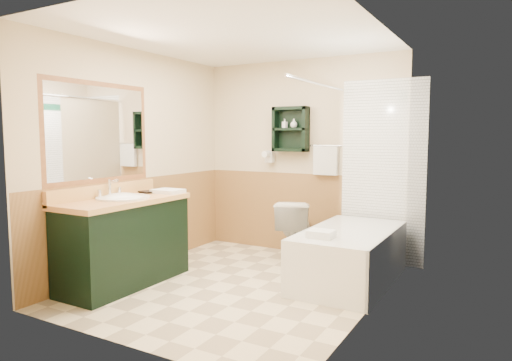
% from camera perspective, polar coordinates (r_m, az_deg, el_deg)
% --- Properties ---
extents(floor, '(3.00, 3.00, 0.00)m').
position_cam_1_polar(floor, '(4.62, -2.27, -12.93)').
color(floor, beige).
rests_on(floor, ground).
extents(back_wall, '(2.60, 0.04, 2.40)m').
position_cam_1_polar(back_wall, '(5.73, 5.70, 2.90)').
color(back_wall, beige).
rests_on(back_wall, ground).
extents(left_wall, '(0.04, 3.00, 2.40)m').
position_cam_1_polar(left_wall, '(5.21, -14.79, 2.47)').
color(left_wall, beige).
rests_on(left_wall, ground).
extents(right_wall, '(0.04, 3.00, 2.40)m').
position_cam_1_polar(right_wall, '(3.86, 14.57, 1.44)').
color(right_wall, beige).
rests_on(right_wall, ground).
extents(ceiling, '(2.60, 3.00, 0.04)m').
position_cam_1_polar(ceiling, '(4.48, -2.39, 17.86)').
color(ceiling, white).
rests_on(ceiling, back_wall).
extents(wainscot_left, '(2.98, 2.98, 1.00)m').
position_cam_1_polar(wainscot_left, '(5.26, -14.33, -5.17)').
color(wainscot_left, '#B58349').
rests_on(wainscot_left, left_wall).
extents(wainscot_back, '(2.58, 2.58, 1.00)m').
position_cam_1_polar(wainscot_back, '(5.78, 5.50, -4.07)').
color(wainscot_back, '#B58349').
rests_on(wainscot_back, back_wall).
extents(mirror_frame, '(1.30, 1.30, 1.00)m').
position_cam_1_polar(mirror_frame, '(4.78, -19.07, 5.68)').
color(mirror_frame, '#975A31').
rests_on(mirror_frame, left_wall).
extents(mirror_glass, '(1.20, 1.20, 0.90)m').
position_cam_1_polar(mirror_glass, '(4.78, -19.03, 5.68)').
color(mirror_glass, white).
rests_on(mirror_glass, left_wall).
extents(tile_right, '(1.50, 1.50, 2.10)m').
position_cam_1_polar(tile_right, '(4.61, 16.45, 0.17)').
color(tile_right, white).
rests_on(tile_right, right_wall).
extents(tile_back, '(0.95, 0.95, 2.10)m').
position_cam_1_polar(tile_back, '(5.37, 15.55, 0.93)').
color(tile_back, white).
rests_on(tile_back, back_wall).
extents(tile_accent, '(1.50, 1.50, 0.10)m').
position_cam_1_polar(tile_accent, '(4.61, 16.63, 10.75)').
color(tile_accent, '#154C34').
rests_on(tile_accent, right_wall).
extents(wall_shelf, '(0.45, 0.15, 0.55)m').
position_cam_1_polar(wall_shelf, '(5.67, 4.34, 6.42)').
color(wall_shelf, black).
rests_on(wall_shelf, back_wall).
extents(hair_dryer, '(0.10, 0.24, 0.18)m').
position_cam_1_polar(hair_dryer, '(5.83, 1.74, 2.97)').
color(hair_dryer, white).
rests_on(hair_dryer, back_wall).
extents(towel_bar, '(0.40, 0.06, 0.40)m').
position_cam_1_polar(towel_bar, '(5.53, 8.75, 4.32)').
color(towel_bar, white).
rests_on(towel_bar, back_wall).
extents(curtain_rod, '(0.03, 1.60, 0.03)m').
position_cam_1_polar(curtain_rod, '(4.84, 7.91, 11.86)').
color(curtain_rod, silver).
rests_on(curtain_rod, back_wall).
extents(shower_curtain, '(1.05, 1.05, 1.70)m').
position_cam_1_polar(shower_curtain, '(4.99, 8.52, 1.89)').
color(shower_curtain, '#C2B692').
rests_on(shower_curtain, curtain_rod).
extents(vanity, '(0.59, 1.35, 0.86)m').
position_cam_1_polar(vanity, '(4.72, -16.12, -7.34)').
color(vanity, black).
rests_on(vanity, ground).
extents(bathtub, '(0.80, 1.50, 0.53)m').
position_cam_1_polar(bathtub, '(4.73, 11.64, -9.22)').
color(bathtub, white).
rests_on(bathtub, ground).
extents(toilet, '(0.59, 0.80, 0.70)m').
position_cam_1_polar(toilet, '(5.53, 4.83, -6.10)').
color(toilet, white).
rests_on(toilet, ground).
extents(counter_towel, '(0.31, 0.24, 0.04)m').
position_cam_1_polar(counter_towel, '(4.97, -10.95, -1.31)').
color(counter_towel, white).
rests_on(counter_towel, vanity).
extents(vanity_book, '(0.17, 0.06, 0.23)m').
position_cam_1_polar(vanity_book, '(5.11, -13.51, -0.10)').
color(vanity_book, black).
rests_on(vanity_book, vanity).
extents(tub_towel, '(0.23, 0.19, 0.07)m').
position_cam_1_polar(tub_towel, '(4.26, 8.13, -6.63)').
color(tub_towel, white).
rests_on(tub_towel, bathtub).
extents(soap_bottle_a, '(0.08, 0.12, 0.05)m').
position_cam_1_polar(soap_bottle_a, '(5.70, 3.62, 6.83)').
color(soap_bottle_a, white).
rests_on(soap_bottle_a, wall_shelf).
extents(soap_bottle_b, '(0.11, 0.13, 0.09)m').
position_cam_1_polar(soap_bottle_b, '(5.64, 4.76, 7.01)').
color(soap_bottle_b, white).
rests_on(soap_bottle_b, wall_shelf).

